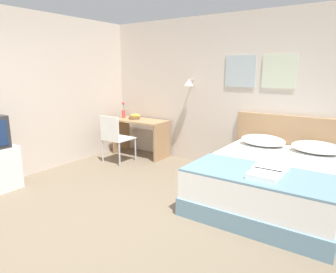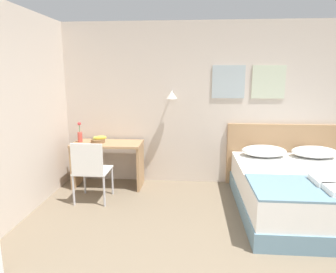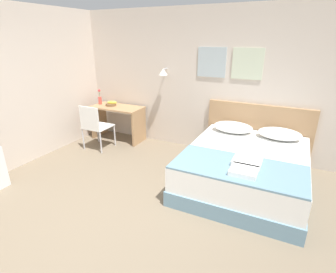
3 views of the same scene
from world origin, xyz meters
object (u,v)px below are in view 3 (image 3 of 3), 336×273
(desk, at_px, (118,117))
(pillow_right, at_px, (280,134))
(bed, at_px, (245,168))
(pillow_left, at_px, (233,127))
(flower_vase, at_px, (100,99))
(fruit_bowl, at_px, (111,104))
(throw_blanket, at_px, (238,167))
(headboard, at_px, (257,132))
(folded_towel_mid_bed, at_px, (244,171))
(desk_chair, at_px, (94,124))
(folded_towel_near_foot, at_px, (247,161))

(desk, bearing_deg, pillow_right, -0.24)
(bed, distance_m, pillow_right, 0.91)
(pillow_left, bearing_deg, flower_vase, 179.59)
(flower_vase, bearing_deg, fruit_bowl, -2.46)
(throw_blanket, bearing_deg, pillow_left, 105.90)
(bed, distance_m, headboard, 1.08)
(folded_towel_mid_bed, bearing_deg, fruit_bowl, 154.43)
(pillow_right, distance_m, throw_blanket, 1.39)
(flower_vase, bearing_deg, desk_chair, -60.47)
(pillow_right, xyz_separation_m, throw_blanket, (-0.38, -1.34, -0.07))
(desk, relative_size, flower_vase, 3.35)
(folded_towel_mid_bed, bearing_deg, throw_blanket, 123.83)
(pillow_right, distance_m, folded_towel_near_foot, 1.23)
(pillow_left, distance_m, desk_chair, 2.64)
(pillow_right, distance_m, flower_vase, 3.70)
(bed, bearing_deg, pillow_right, 62.93)
(bed, height_order, desk, desk)
(bed, xyz_separation_m, fruit_bowl, (-3.01, 0.75, 0.50))
(pillow_left, bearing_deg, desk, 179.69)
(bed, relative_size, throw_blanket, 1.24)
(headboard, relative_size, flower_vase, 5.52)
(headboard, distance_m, folded_towel_near_foot, 1.50)
(fruit_bowl, bearing_deg, throw_blanket, -24.05)
(bed, relative_size, pillow_left, 2.99)
(headboard, relative_size, desk_chair, 2.02)
(pillow_right, height_order, throw_blanket, pillow_right)
(folded_towel_mid_bed, height_order, flower_vase, flower_vase)
(headboard, xyz_separation_m, desk, (-2.86, -0.29, -0.00))
(throw_blanket, distance_m, desk_chair, 3.01)
(desk_chair, bearing_deg, headboard, 18.26)
(bed, bearing_deg, desk_chair, 178.38)
(desk, bearing_deg, headboard, 5.82)
(pillow_left, distance_m, flower_vase, 2.94)
(pillow_right, distance_m, desk_chair, 3.38)
(pillow_left, bearing_deg, bed, -62.93)
(folded_towel_mid_bed, relative_size, fruit_bowl, 1.22)
(desk, distance_m, flower_vase, 0.57)
(desk, bearing_deg, folded_towel_mid_bed, -26.76)
(fruit_bowl, height_order, flower_vase, flower_vase)
(pillow_left, bearing_deg, throw_blanket, -74.10)
(headboard, distance_m, pillow_left, 0.51)
(bed, height_order, flower_vase, flower_vase)
(bed, distance_m, folded_towel_near_foot, 0.57)
(headboard, bearing_deg, fruit_bowl, -174.36)
(pillow_right, relative_size, folded_towel_mid_bed, 2.13)
(pillow_right, bearing_deg, folded_towel_mid_bed, -100.90)
(bed, relative_size, folded_towel_mid_bed, 6.37)
(desk_chair, height_order, fruit_bowl, desk_chair)
(folded_towel_near_foot, height_order, desk, desk)
(bed, xyz_separation_m, throw_blanket, (0.00, -0.59, 0.30))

